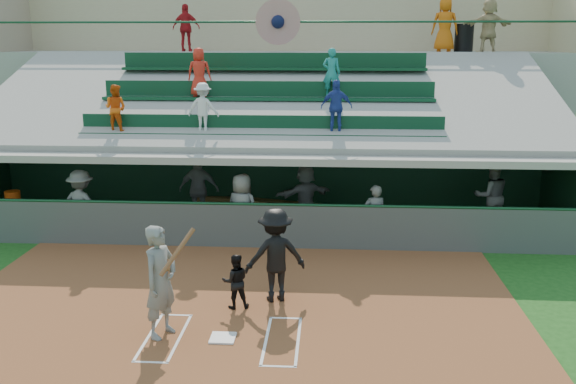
# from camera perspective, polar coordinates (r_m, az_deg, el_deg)

# --- Properties ---
(ground) EXTENTS (100.00, 100.00, 0.00)m
(ground) POSITION_cam_1_polar(r_m,az_deg,el_deg) (11.39, -5.81, -12.93)
(ground) COLOR #184914
(ground) RESTS_ON ground
(dirt_slab) EXTENTS (11.00, 9.00, 0.02)m
(dirt_slab) POSITION_cam_1_polar(r_m,az_deg,el_deg) (11.83, -5.41, -11.82)
(dirt_slab) COLOR brown
(dirt_slab) RESTS_ON ground
(home_plate) EXTENTS (0.43, 0.43, 0.03)m
(home_plate) POSITION_cam_1_polar(r_m,az_deg,el_deg) (11.38, -5.81, -12.78)
(home_plate) COLOR silver
(home_plate) RESTS_ON dirt_slab
(batters_box_chalk) EXTENTS (2.65, 1.85, 0.01)m
(batters_box_chalk) POSITION_cam_1_polar(r_m,az_deg,el_deg) (11.38, -5.81, -12.83)
(batters_box_chalk) COLOR white
(batters_box_chalk) RESTS_ON dirt_slab
(dugout_floor) EXTENTS (16.00, 3.50, 0.04)m
(dugout_floor) POSITION_cam_1_polar(r_m,az_deg,el_deg) (17.63, -2.22, -3.13)
(dugout_floor) COLOR gray
(dugout_floor) RESTS_ON ground
(concourse_slab) EXTENTS (20.00, 3.00, 4.60)m
(concourse_slab) POSITION_cam_1_polar(r_m,az_deg,el_deg) (23.78, -0.57, 6.82)
(concourse_slab) COLOR gray
(concourse_slab) RESTS_ON ground
(grandstand) EXTENTS (20.40, 10.40, 7.80)m
(grandstand) POSITION_cam_1_polar(r_m,az_deg,el_deg) (20.83, -1.22, 5.76)
(grandstand) COLOR #4B504B
(grandstand) RESTS_ON ground
(batter_at_plate) EXTENTS (0.99, 0.85, 1.98)m
(batter_at_plate) POSITION_cam_1_polar(r_m,az_deg,el_deg) (11.28, -11.25, -7.78)
(batter_at_plate) COLOR #5F625D
(batter_at_plate) RESTS_ON dirt_slab
(catcher) EXTENTS (0.60, 0.51, 1.07)m
(catcher) POSITION_cam_1_polar(r_m,az_deg,el_deg) (12.37, -4.70, -7.91)
(catcher) COLOR black
(catcher) RESTS_ON dirt_slab
(home_umpire) EXTENTS (1.35, 1.01, 1.85)m
(home_umpire) POSITION_cam_1_polar(r_m,az_deg,el_deg) (12.56, -1.12, -5.62)
(home_umpire) COLOR black
(home_umpire) RESTS_ON dirt_slab
(dugout_bench) EXTENTS (13.79, 4.44, 0.43)m
(dugout_bench) POSITION_cam_1_polar(r_m,az_deg,el_deg) (18.82, -2.62, -1.32)
(dugout_bench) COLOR olive
(dugout_bench) RESTS_ON dugout_floor
(white_table) EXTENTS (0.78, 0.61, 0.65)m
(white_table) POSITION_cam_1_polar(r_m,az_deg,el_deg) (18.79, -23.15, -2.08)
(white_table) COLOR silver
(white_table) RESTS_ON dugout_floor
(water_cooler) EXTENTS (0.41, 0.41, 0.41)m
(water_cooler) POSITION_cam_1_polar(r_m,az_deg,el_deg) (18.63, -23.27, -0.54)
(water_cooler) COLOR #DD4A0D
(water_cooler) RESTS_ON white_table
(dugout_player_a) EXTENTS (1.28, 0.90, 1.81)m
(dugout_player_a) POSITION_cam_1_polar(r_m,az_deg,el_deg) (17.08, -17.88, -1.11)
(dugout_player_a) COLOR #535550
(dugout_player_a) RESTS_ON dugout_floor
(dugout_player_b) EXTENTS (1.14, 0.52, 1.90)m
(dugout_player_b) POSITION_cam_1_polar(r_m,az_deg,el_deg) (17.89, -7.91, 0.21)
(dugout_player_b) COLOR #60635D
(dugout_player_b) RESTS_ON dugout_floor
(dugout_player_c) EXTENTS (1.01, 0.84, 1.77)m
(dugout_player_c) POSITION_cam_1_polar(r_m,az_deg,el_deg) (16.01, -4.10, -1.50)
(dugout_player_c) COLOR #5B5E58
(dugout_player_c) RESTS_ON dugout_floor
(dugout_player_d) EXTENTS (1.67, 1.21, 1.74)m
(dugout_player_d) POSITION_cam_1_polar(r_m,az_deg,el_deg) (17.32, 1.55, -0.38)
(dugout_player_d) COLOR #62645F
(dugout_player_d) RESTS_ON dugout_floor
(dugout_player_e) EXTENTS (0.63, 0.48, 1.55)m
(dugout_player_e) POSITION_cam_1_polar(r_m,az_deg,el_deg) (15.89, 7.70, -2.12)
(dugout_player_e) COLOR #51544F
(dugout_player_e) RESTS_ON dugout_floor
(dugout_player_f) EXTENTS (1.00, 0.82, 1.90)m
(dugout_player_f) POSITION_cam_1_polar(r_m,az_deg,el_deg) (17.85, 17.61, -0.34)
(dugout_player_f) COLOR #61645E
(dugout_player_f) RESTS_ON dugout_floor
(trash_bin) EXTENTS (0.64, 0.64, 0.96)m
(trash_bin) POSITION_cam_1_polar(r_m,az_deg,el_deg) (23.84, 15.37, 13.07)
(trash_bin) COLOR black
(trash_bin) RESTS_ON concourse_slab
(concourse_staff_a) EXTENTS (0.98, 0.44, 1.65)m
(concourse_staff_a) POSITION_cam_1_polar(r_m,az_deg,el_deg) (23.71, -9.04, 14.21)
(concourse_staff_a) COLOR red
(concourse_staff_a) RESTS_ON concourse_slab
(concourse_staff_b) EXTENTS (0.98, 0.71, 1.85)m
(concourse_staff_b) POSITION_cam_1_polar(r_m,az_deg,el_deg) (23.48, 13.78, 14.25)
(concourse_staff_b) COLOR #CD5B0C
(concourse_staff_b) RESTS_ON concourse_slab
(concourse_staff_c) EXTENTS (1.66, 0.68, 1.74)m
(concourse_staff_c) POSITION_cam_1_polar(r_m,az_deg,el_deg) (22.84, 17.40, 13.92)
(concourse_staff_c) COLOR tan
(concourse_staff_c) RESTS_ON concourse_slab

